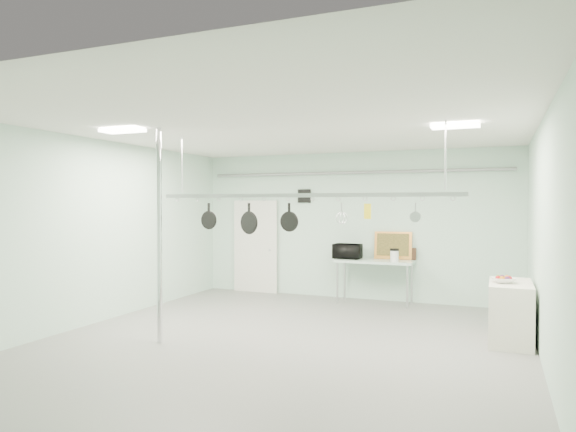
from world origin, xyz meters
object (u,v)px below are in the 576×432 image
at_px(side_cabinet, 510,312).
at_px(skillet_left, 209,215).
at_px(chrome_pole, 159,236).
at_px(microwave, 348,251).
at_px(skillet_right, 289,217).
at_px(coffee_canister, 394,256).
at_px(skillet_mid, 249,219).
at_px(pot_rack, 300,193).
at_px(prep_table, 375,263).
at_px(fruit_bowl, 503,280).

distance_m(side_cabinet, skillet_left, 4.89).
bearing_deg(chrome_pole, microwave, 67.96).
bearing_deg(skillet_left, skillet_right, 4.64).
height_order(side_cabinet, coffee_canister, coffee_canister).
xyz_separation_m(coffee_canister, skillet_right, (-1.03, -3.11, 0.86)).
relative_size(coffee_canister, skillet_mid, 0.46).
height_order(chrome_pole, microwave, chrome_pole).
bearing_deg(skillet_mid, pot_rack, 18.92).
relative_size(prep_table, skillet_left, 3.98).
bearing_deg(skillet_mid, skillet_left, -161.08).
xyz_separation_m(coffee_canister, fruit_bowl, (2.00, -2.13, -0.08)).
distance_m(pot_rack, microwave, 3.53).
bearing_deg(chrome_pole, fruit_bowl, 21.61).
bearing_deg(side_cabinet, skillet_left, -166.38).
distance_m(prep_table, fruit_bowl, 3.37).
bearing_deg(skillet_mid, skillet_right, 18.92).
height_order(pot_rack, microwave, pot_rack).
bearing_deg(prep_table, chrome_pole, -118.71).
distance_m(prep_table, pot_rack, 3.61).
distance_m(fruit_bowl, skillet_left, 4.64).
height_order(pot_rack, coffee_canister, pot_rack).
xyz_separation_m(coffee_canister, skillet_left, (-2.44, -3.11, 0.87)).
bearing_deg(microwave, fruit_bowl, 144.44).
height_order(microwave, skillet_mid, skillet_mid).
bearing_deg(coffee_canister, microwave, 167.91).
relative_size(side_cabinet, skillet_left, 2.99).
bearing_deg(skillet_mid, prep_table, 88.01).
bearing_deg(skillet_right, side_cabinet, 26.12).
xyz_separation_m(prep_table, skillet_right, (-0.58, -3.30, 1.04)).
relative_size(prep_table, coffee_canister, 7.08).
relative_size(skillet_left, skillet_mid, 0.81).
bearing_deg(prep_table, skillet_left, -121.09).
bearing_deg(pot_rack, microwave, 93.23).
xyz_separation_m(chrome_pole, pot_rack, (1.90, 0.90, 0.63)).
height_order(chrome_pole, pot_rack, chrome_pole).
xyz_separation_m(side_cabinet, skillet_right, (-3.13, -1.10, 1.42)).
bearing_deg(chrome_pole, skillet_right, 27.61).
relative_size(coffee_canister, fruit_bowl, 0.68).
height_order(microwave, fruit_bowl, microwave).
distance_m(microwave, skillet_right, 3.43).
bearing_deg(prep_table, microwave, 177.20).
relative_size(side_cabinet, fruit_bowl, 3.59).
height_order(side_cabinet, fruit_bowl, fruit_bowl).
relative_size(pot_rack, skillet_left, 11.94).
height_order(skillet_left, skillet_right, same).
bearing_deg(chrome_pole, skillet_left, 70.99).
relative_size(chrome_pole, microwave, 5.65).
bearing_deg(microwave, prep_table, 179.37).
bearing_deg(prep_table, side_cabinet, -40.79).
xyz_separation_m(pot_rack, coffee_canister, (0.85, 3.11, -1.21)).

